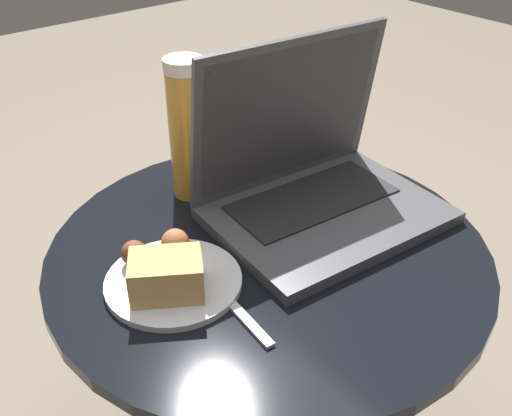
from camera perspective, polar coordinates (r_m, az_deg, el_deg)
The scene contains 5 objects.
table at distance 0.95m, azimuth 1.08°, elevation -11.47°, with size 0.62×0.62×0.51m.
laptop at distance 0.90m, azimuth 5.51°, elevation 2.65°, with size 0.35×0.28×0.26m.
beer_glass at distance 0.92m, azimuth -6.35°, elevation 7.50°, with size 0.06×0.06×0.22m.
snack_plate at distance 0.77m, azimuth -8.40°, elevation -6.16°, with size 0.18×0.18×0.06m.
fork at distance 0.77m, azimuth -3.47°, elevation -7.92°, with size 0.04×0.20×0.00m.
Camera 1 is at (-0.45, -0.51, 1.02)m, focal length 42.00 mm.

